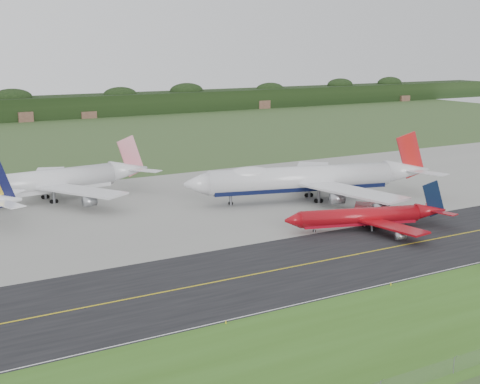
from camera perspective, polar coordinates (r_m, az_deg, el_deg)
The scene contains 12 objects.
ground at distance 134.78m, azimuth 7.89°, elevation -5.03°, with size 600.00×600.00×0.00m, color #345025.
grass_verge at distance 110.93m, azimuth 19.14°, elevation -9.53°, with size 400.00×30.00×0.01m, color #365E1B.
taxiway at distance 131.80m, azimuth 8.96°, elevation -5.46°, with size 400.00×32.00×0.02m, color black.
apron at distance 176.32m, azimuth -2.26°, elevation -0.73°, with size 400.00×78.00×0.01m, color gray.
taxiway_centreline at distance 131.80m, azimuth 8.96°, elevation -5.45°, with size 400.00×0.40×0.00m, color gold.
taxiway_edge_line at distance 120.82m, azimuth 13.58°, elevation -7.34°, with size 400.00×0.25×0.00m, color silver.
horizon_treeline at distance 384.86m, azimuth -17.96°, elevation 6.69°, with size 700.00×25.00×12.00m.
jet_ba_747 at distance 176.14m, azimuth 5.90°, elevation 1.16°, with size 68.08×55.33×17.32m.
jet_red_737 at distance 151.30m, azimuth 10.88°, elevation -2.06°, with size 37.61×29.93×10.35m.
jet_star_tail at distance 181.46m, azimuth -16.10°, elevation 0.83°, with size 58.80×48.98×15.50m.
edge_marker_left at distance 100.24m, azimuth -1.21°, elevation -11.05°, with size 0.16×0.16×0.50m, color yellow.
edge_marker_center at distance 117.91m, azimuth 12.74°, elevation -7.68°, with size 0.16×0.16×0.50m, color yellow.
Camera 1 is at (-79.37, -101.21, 40.28)m, focal length 50.00 mm.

